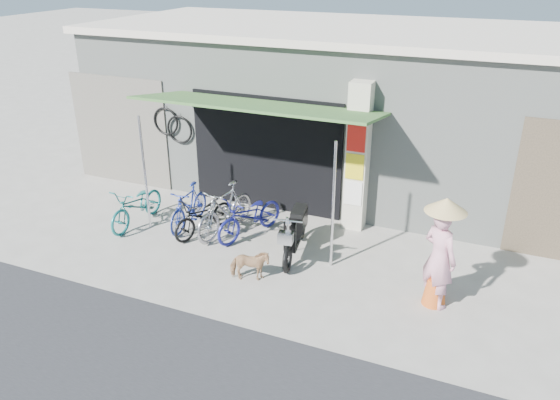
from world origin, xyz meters
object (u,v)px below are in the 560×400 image
at_px(bike_blue, 189,207).
at_px(bike_navy, 250,216).
at_px(bike_black, 204,216).
at_px(nun, 440,254).
at_px(street_dog, 250,265).
at_px(bike_teal, 137,205).
at_px(moped, 296,231).
at_px(bike_silver, 225,210).

height_order(bike_blue, bike_navy, same).
xyz_separation_m(bike_black, bike_navy, (0.89, 0.27, 0.05)).
bearing_deg(bike_blue, nun, -11.55).
relative_size(street_dog, nun, 0.37).
xyz_separation_m(bike_teal, nun, (6.09, -0.50, 0.48)).
xyz_separation_m(bike_black, street_dog, (1.59, -1.21, -0.10)).
xyz_separation_m(street_dog, moped, (0.38, 1.18, 0.16)).
xyz_separation_m(bike_silver, nun, (4.23, -0.86, 0.40)).
bearing_deg(bike_blue, bike_navy, 2.11).
bearing_deg(moped, street_dog, -117.34).
distance_m(bike_blue, street_dog, 2.47).
relative_size(bike_blue, street_dog, 2.11).
relative_size(bike_silver, moped, 0.97).
bearing_deg(nun, bike_silver, 22.89).
bearing_deg(bike_silver, moped, 2.11).
bearing_deg(bike_navy, street_dog, -44.27).
xyz_separation_m(bike_blue, moped, (2.42, -0.20, 0.02)).
bearing_deg(bike_silver, bike_blue, -168.39).
bearing_deg(bike_silver, street_dog, -39.08).
height_order(bike_teal, bike_navy, bike_navy).
relative_size(moped, nun, 0.95).
distance_m(bike_silver, bike_navy, 0.52).
bearing_deg(bike_teal, bike_navy, 11.13).
relative_size(bike_black, bike_silver, 0.87).
xyz_separation_m(bike_silver, moped, (1.59, -0.22, -0.06)).
bearing_deg(bike_black, bike_silver, 44.05).
bearing_deg(moped, bike_silver, 162.52).
distance_m(bike_black, bike_silver, 0.44).
bearing_deg(bike_black, bike_blue, 177.68).
distance_m(bike_teal, nun, 6.13).
bearing_deg(bike_navy, bike_teal, -149.05).
distance_m(bike_navy, nun, 3.87).
relative_size(bike_silver, nun, 0.92).
bearing_deg(bike_navy, nun, 6.19).
bearing_deg(moped, nun, -23.10).
relative_size(bike_teal, moped, 0.92).
relative_size(bike_teal, bike_blue, 1.11).
bearing_deg(nun, bike_navy, 20.24).
bearing_deg(street_dog, moped, -38.22).
height_order(bike_blue, nun, nun).
xyz_separation_m(bike_blue, nun, (5.07, -0.84, 0.47)).
xyz_separation_m(bike_teal, street_dog, (3.07, -1.03, -0.13)).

